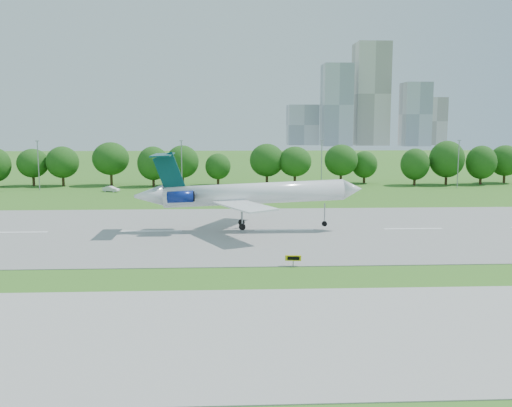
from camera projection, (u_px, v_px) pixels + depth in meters
name	position (u px, v px, depth m)	size (l,w,h in m)	color
ground	(306.00, 272.00, 62.05)	(600.00, 600.00, 0.00)	#32661A
runway	(284.00, 230.00, 86.79)	(400.00, 45.00, 0.08)	gray
taxiway	(338.00, 331.00, 44.24)	(400.00, 23.00, 0.08)	#ADADA8
tree_line	(260.00, 162.00, 152.24)	(288.40, 8.40, 10.40)	#382314
light_poles	(252.00, 164.00, 142.21)	(175.90, 0.25, 12.19)	gray
skyline	(366.00, 107.00, 449.22)	(127.00, 52.00, 80.00)	#B2B2B7
airliner	(242.00, 193.00, 85.69)	(34.40, 25.15, 11.55)	white
taxi_sign_centre	(293.00, 258.00, 64.59)	(1.83, 0.42, 1.28)	gray
service_vehicle_a	(111.00, 189.00, 137.08)	(1.43, 4.11, 1.35)	silver
service_vehicle_b	(217.00, 190.00, 136.07)	(1.44, 3.59, 1.22)	white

